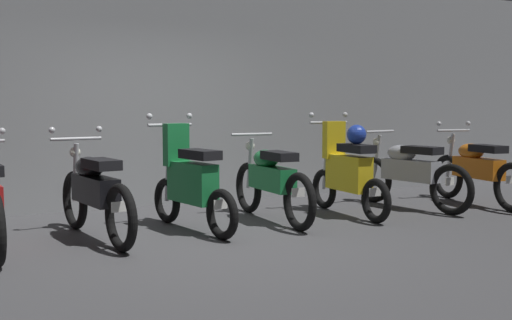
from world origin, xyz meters
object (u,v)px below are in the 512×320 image
at_px(motorbike_slot_5, 271,180).
at_px(motorbike_slot_6, 347,170).
at_px(motorbike_slot_3, 94,192).
at_px(motorbike_slot_7, 409,172).
at_px(motorbike_slot_4, 190,183).
at_px(motorbike_slot_8, 477,169).

height_order(motorbike_slot_5, motorbike_slot_6, motorbike_slot_6).
relative_size(motorbike_slot_3, motorbike_slot_6, 1.15).
bearing_deg(motorbike_slot_7, motorbike_slot_4, -178.16).
bearing_deg(motorbike_slot_6, motorbike_slot_5, 175.88).
height_order(motorbike_slot_4, motorbike_slot_7, motorbike_slot_4).
bearing_deg(motorbike_slot_5, motorbike_slot_8, -3.25).
relative_size(motorbike_slot_4, motorbike_slot_8, 0.85).
bearing_deg(motorbike_slot_3, motorbike_slot_4, -0.58).
relative_size(motorbike_slot_3, motorbike_slot_5, 0.99).
relative_size(motorbike_slot_5, motorbike_slot_7, 1.01).
distance_m(motorbike_slot_5, motorbike_slot_7, 2.08).
bearing_deg(motorbike_slot_5, motorbike_slot_6, -4.12).
xyz_separation_m(motorbike_slot_7, motorbike_slot_8, (1.05, -0.17, 0.00)).
xyz_separation_m(motorbike_slot_3, motorbike_slot_4, (1.04, -0.01, 0.04)).
xyz_separation_m(motorbike_slot_5, motorbike_slot_6, (1.04, -0.08, 0.08)).
xyz_separation_m(motorbike_slot_4, motorbike_slot_6, (2.10, 0.03, 0.04)).
relative_size(motorbike_slot_4, motorbike_slot_5, 0.85).
relative_size(motorbike_slot_3, motorbike_slot_8, 1.00).
distance_m(motorbike_slot_6, motorbike_slot_7, 1.04).
distance_m(motorbike_slot_3, motorbike_slot_8, 5.23).
xyz_separation_m(motorbike_slot_4, motorbike_slot_8, (4.19, -0.07, -0.04)).
bearing_deg(motorbike_slot_4, motorbike_slot_7, 1.84).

